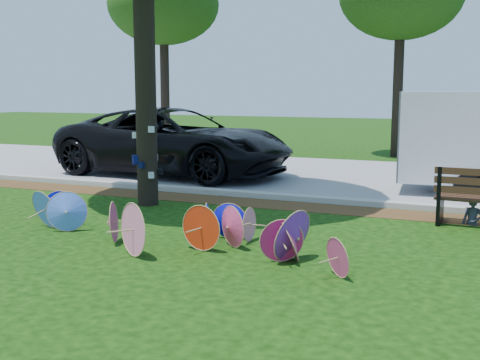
% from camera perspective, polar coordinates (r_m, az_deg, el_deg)
% --- Properties ---
extents(ground, '(90.00, 90.00, 0.00)m').
position_cam_1_polar(ground, '(9.06, -7.94, -7.19)').
color(ground, black).
rests_on(ground, ground).
extents(mulch_strip, '(90.00, 1.00, 0.01)m').
position_cam_1_polar(mulch_strip, '(13.02, 2.27, -2.26)').
color(mulch_strip, '#472D16').
rests_on(mulch_strip, ground).
extents(curb, '(90.00, 0.30, 0.12)m').
position_cam_1_polar(curb, '(13.66, 3.32, -1.52)').
color(curb, '#B7B5AD').
rests_on(curb, ground).
extents(street, '(90.00, 8.00, 0.01)m').
position_cam_1_polar(street, '(17.58, 7.88, 0.49)').
color(street, gray).
rests_on(street, ground).
extents(parasol_pile, '(6.12, 2.00, 0.82)m').
position_cam_1_polar(parasol_pile, '(9.51, -5.73, -4.24)').
color(parasol_pile, '#517CFC').
rests_on(parasol_pile, ground).
extents(black_van, '(7.15, 3.70, 1.93)m').
position_cam_1_polar(black_van, '(17.44, -6.26, 3.63)').
color(black_van, black).
rests_on(black_van, ground).
extents(cargo_trailer, '(3.16, 2.16, 2.71)m').
position_cam_1_polar(cargo_trailer, '(15.19, 20.78, 3.87)').
color(cargo_trailer, silver).
rests_on(cargo_trailer, ground).
extents(person_left, '(0.41, 0.31, 1.00)m').
position_cam_1_polar(person_left, '(11.71, 21.27, -1.61)').
color(person_left, '#353B49').
rests_on(person_left, ground).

